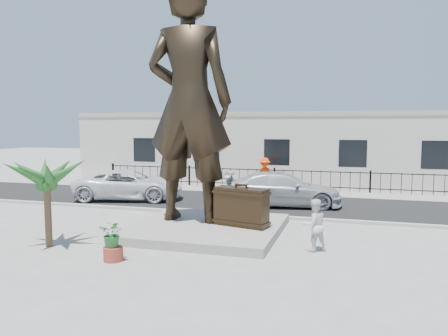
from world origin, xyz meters
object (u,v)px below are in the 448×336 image
Objects in this scene: suitcase at (241,207)px; car_white at (129,185)px; tourist at (314,225)px; statue at (189,102)px.

suitcase is 9.11m from car_white.
tourist is at bearing -137.54° from car_white.
car_white is at bearing 158.81° from suitcase.
tourist is at bearing 158.76° from statue.
statue is at bearing -147.00° from car_white.
car_white is (-7.36, 5.38, -0.21)m from suitcase.
tourist is (2.65, -1.37, -0.17)m from suitcase.
statue is at bearing -52.47° from tourist.
tourist is at bearing -12.34° from suitcase.
suitcase is at bearing -59.48° from tourist.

